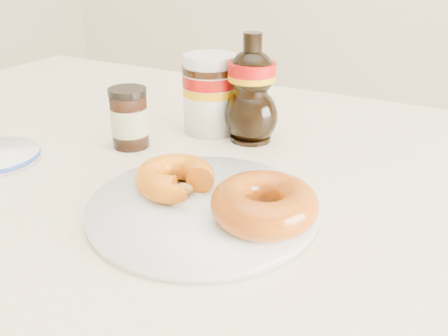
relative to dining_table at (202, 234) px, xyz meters
The scene contains 7 objects.
dining_table is the anchor object (origin of this frame).
plate 0.12m from the dining_table, 57.79° to the right, with size 0.26×0.26×0.01m.
donut_bitten 0.13m from the dining_table, 87.78° to the right, with size 0.09×0.09×0.03m, color orange.
donut_whole 0.18m from the dining_table, 31.67° to the right, with size 0.11×0.11×0.04m, color #9B3B0A.
nutella_jar 0.23m from the dining_table, 115.77° to the left, with size 0.09×0.09×0.12m.
syrup_bottle 0.22m from the dining_table, 91.27° to the left, with size 0.08×0.07×0.16m, color black, non-canonical shape.
dark_jar 0.20m from the dining_table, 162.31° to the left, with size 0.05×0.05×0.09m.
Camera 1 is at (0.30, -0.39, 1.03)m, focal length 40.00 mm.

